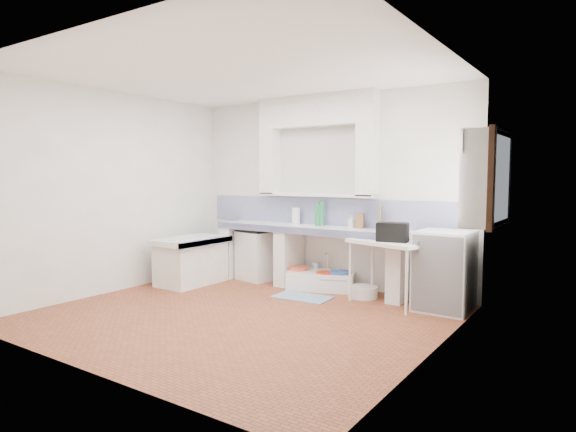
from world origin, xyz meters
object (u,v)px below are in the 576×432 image
Objects in this scene: side_table at (388,273)px; stove at (258,255)px; fridge at (444,271)px; sink at (321,281)px.

stove is at bearing -172.00° from side_table.
fridge is at bearing 7.98° from stove.
sink is 1.20m from side_table.
side_table is (1.13, -0.28, 0.29)m from sink.
stove is at bearing 177.14° from fridge.
fridge is at bearing 27.26° from side_table.
stove is at bearing 159.14° from sink.
stove is 0.80× the size of sink.
sink is (1.17, -0.02, -0.27)m from stove.
fridge is (2.96, -0.16, 0.10)m from stove.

